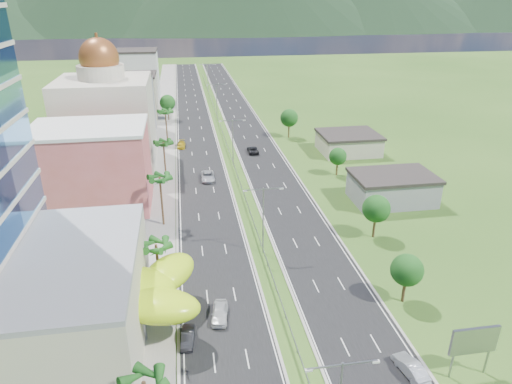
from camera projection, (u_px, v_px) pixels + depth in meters
name	position (u px, v px, depth m)	size (l,w,h in m)	color
ground	(276.00, 290.00, 62.22)	(500.00, 500.00, 0.00)	#2D5119
road_left	(195.00, 123.00, 142.51)	(11.00, 260.00, 0.04)	black
road_right	(242.00, 121.00, 144.72)	(11.00, 260.00, 0.04)	black
sidewalk_left	(164.00, 124.00, 141.09)	(7.00, 260.00, 0.12)	gray
median_guardrail	(224.00, 136.00, 127.09)	(0.10, 216.06, 0.76)	gray
streetlight_median_b	(263.00, 214.00, 68.57)	(6.04, 0.25, 11.00)	gray
streetlight_median_c	(233.00, 138.00, 104.74)	(6.04, 0.25, 11.00)	gray
streetlight_median_d	(216.00, 97.00, 145.44)	(6.04, 0.25, 11.00)	gray
streetlight_median_e	(207.00, 75.00, 186.14)	(6.04, 0.25, 11.00)	gray
mall_podium	(1.00, 309.00, 49.87)	(30.00, 24.00, 11.00)	#BCB49A
lime_canopy	(117.00, 291.00, 53.65)	(18.00, 15.00, 7.40)	#B1DD15
pink_shophouse	(93.00, 169.00, 84.03)	(20.00, 15.00, 15.00)	#C1554F
domed_building	(107.00, 118.00, 103.29)	(20.00, 20.00, 28.70)	beige
midrise_grey	(124.00, 107.00, 127.39)	(16.00, 15.00, 16.00)	gray
midrise_beige	(132.00, 96.00, 147.89)	(16.00, 15.00, 13.00)	#BCB49A
midrise_white	(136.00, 77.00, 167.69)	(16.00, 15.00, 18.00)	silver
billboard	(474.00, 342.00, 46.68)	(5.20, 0.35, 6.20)	gray
shed_near	(392.00, 189.00, 87.97)	(15.00, 10.00, 5.00)	gray
shed_far	(348.00, 144.00, 115.52)	(14.00, 12.00, 4.40)	#BCB49A
palm_tree_b	(156.00, 247.00, 58.92)	(3.60, 3.60, 8.10)	#47301C
palm_tree_c	(160.00, 180.00, 76.43)	(3.60, 3.60, 9.60)	#47301C
palm_tree_d	(163.00, 144.00, 97.61)	(3.60, 3.60, 8.60)	#47301C
palm_tree_e	(165.00, 113.00, 119.92)	(3.60, 3.60, 9.40)	#47301C
leafy_tree_lfar	(168.00, 103.00, 143.62)	(4.90, 4.90, 8.05)	#47301C
leafy_tree_ra	(407.00, 270.00, 58.15)	(4.20, 4.20, 6.90)	#47301C
leafy_tree_rb	(376.00, 209.00, 73.81)	(4.55, 4.55, 7.47)	#47301C
leafy_tree_rc	(338.00, 156.00, 99.90)	(3.85, 3.85, 6.33)	#47301C
leafy_tree_rd	(289.00, 118.00, 125.96)	(4.90, 4.90, 8.05)	#47301C
mountain_ridge	(246.00, 32.00, 478.09)	(860.00, 140.00, 90.00)	black
car_white_near_left	(220.00, 313.00, 56.52)	(1.92, 4.78, 1.63)	silver
car_dark_left	(188.00, 337.00, 52.68)	(1.43, 4.11, 1.35)	black
car_silver_mid_left	(208.00, 176.00, 98.62)	(2.73, 5.93, 1.65)	#ACAFB4
car_yellow_far_left	(181.00, 145.00, 119.61)	(2.01, 4.94, 1.43)	gold
car_silver_right	(411.00, 368.00, 48.27)	(1.66, 4.75, 1.57)	#ADB0B5
car_dark_far_right	(253.00, 150.00, 115.57)	(2.49, 5.40, 1.50)	black
motorcycle	(187.00, 371.00, 48.15)	(0.54, 1.80, 1.15)	black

